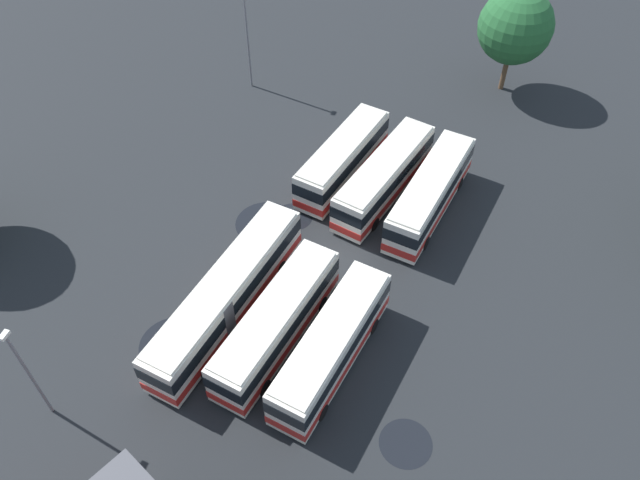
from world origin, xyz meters
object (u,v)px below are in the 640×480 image
(bus_row0_slot1, at_px, (277,322))
(tree_northeast, at_px, (516,27))
(bus_row1_slot0, at_px, (430,193))
(bus_row0_slot0, at_px, (332,346))
(bus_row1_slot2, at_px, (343,159))
(bus_row1_slot1, at_px, (384,177))
(bus_row0_slot2, at_px, (227,296))
(lamp_post_near_entrance, at_px, (27,371))
(lamp_post_by_building, at_px, (247,32))

(bus_row0_slot1, relative_size, tree_northeast, 1.24)
(bus_row1_slot0, xyz_separation_m, tree_northeast, (17.53, -3.08, 4.13))
(bus_row0_slot0, relative_size, bus_row1_slot2, 1.03)
(tree_northeast, bearing_deg, bus_row0_slot1, 163.19)
(bus_row1_slot2, bearing_deg, bus_row1_slot1, -106.54)
(bus_row0_slot2, xyz_separation_m, bus_row1_slot2, (14.52, -3.00, -0.00))
(bus_row1_slot0, height_order, bus_row1_slot2, same)
(bus_row1_slot1, relative_size, tree_northeast, 1.25)
(bus_row1_slot2, relative_size, lamp_post_near_entrance, 1.41)
(bus_row0_slot2, bearing_deg, bus_row0_slot0, -101.58)
(bus_row0_slot2, bearing_deg, bus_row1_slot0, -37.78)
(bus_row0_slot1, distance_m, bus_row1_slot0, 15.13)
(bus_row0_slot0, height_order, bus_row0_slot1, same)
(bus_row0_slot2, height_order, lamp_post_by_building, lamp_post_by_building)
(lamp_post_near_entrance, distance_m, lamp_post_by_building, 33.04)
(tree_northeast, bearing_deg, lamp_post_near_entrance, 153.48)
(bus_row1_slot0, relative_size, lamp_post_by_building, 1.18)
(bus_row1_slot0, xyz_separation_m, bus_row1_slot1, (0.67, 3.49, -0.00))
(lamp_post_near_entrance, bearing_deg, bus_row1_slot0, -37.11)
(bus_row0_slot0, xyz_separation_m, lamp_post_near_entrance, (-7.72, 13.82, 2.33))
(bus_row0_slot2, bearing_deg, tree_northeast, -23.22)
(bus_row0_slot0, distance_m, bus_row1_slot1, 14.97)
(bus_row1_slot1, bearing_deg, lamp_post_by_building, 54.94)
(lamp_post_by_building, bearing_deg, bus_row0_slot2, -160.88)
(bus_row0_slot0, distance_m, tree_northeast, 32.62)
(bus_row1_slot1, bearing_deg, tree_northeast, -21.32)
(bus_row0_slot1, relative_size, bus_row0_slot2, 0.78)
(bus_row1_slot2, distance_m, tree_northeast, 19.19)
(bus_row0_slot2, distance_m, bus_row1_slot0, 16.23)
(bus_row1_slot1, bearing_deg, bus_row1_slot2, 73.46)
(bus_row1_slot1, height_order, lamp_post_near_entrance, lamp_post_near_entrance)
(bus_row0_slot0, height_order, lamp_post_by_building, lamp_post_by_building)
(bus_row0_slot0, height_order, bus_row1_slot0, same)
(bus_row1_slot1, xyz_separation_m, lamp_post_by_building, (10.31, 14.70, 3.42))
(lamp_post_near_entrance, relative_size, tree_northeast, 0.82)
(bus_row1_slot0, xyz_separation_m, lamp_post_near_entrance, (-22.00, 16.64, 2.33))
(bus_row1_slot1, distance_m, bus_row1_slot2, 3.59)
(bus_row0_slot2, height_order, bus_row1_slot2, same)
(bus_row1_slot1, distance_m, lamp_post_near_entrance, 26.31)
(bus_row1_slot0, bearing_deg, bus_row0_slot1, 155.13)
(bus_row0_slot1, height_order, lamp_post_near_entrance, lamp_post_near_entrance)
(bus_row0_slot1, height_order, bus_row1_slot1, same)
(bus_row0_slot2, height_order, bus_row1_slot0, same)
(bus_row0_slot1, bearing_deg, lamp_post_near_entrance, 128.83)
(bus_row0_slot0, height_order, bus_row1_slot1, same)
(bus_row1_slot0, bearing_deg, tree_northeast, -9.98)
(bus_row0_slot0, bearing_deg, bus_row0_slot1, 81.07)
(bus_row1_slot2, bearing_deg, tree_northeast, -32.33)
(bus_row1_slot1, height_order, lamp_post_by_building, lamp_post_by_building)
(bus_row0_slot0, bearing_deg, lamp_post_near_entrance, 119.17)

